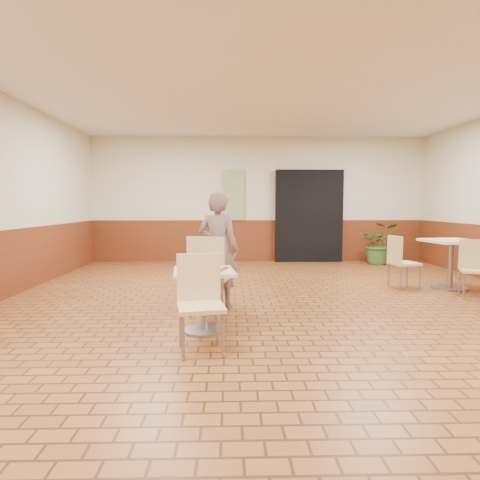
{
  "coord_description": "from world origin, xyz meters",
  "views": [
    {
      "loc": [
        -0.7,
        -4.71,
        1.37
      ],
      "look_at": [
        -0.58,
        0.04,
        0.95
      ],
      "focal_mm": 30.0,
      "sensor_mm": 36.0,
      "label": 1
    }
  ],
  "objects_px": {
    "chair_second_left": "(400,259)",
    "potted_plant": "(379,243)",
    "second_table": "(451,256)",
    "chair_second_front": "(474,265)",
    "paper_cup": "(214,262)",
    "ring_donut": "(194,265)",
    "chair_main_front": "(200,297)",
    "customer": "(218,249)",
    "chair_main_back": "(208,272)",
    "serving_tray": "(204,269)",
    "main_table": "(204,290)",
    "long_john_donut": "(211,266)"
  },
  "relations": [
    {
      "from": "chair_second_left",
      "to": "potted_plant",
      "type": "distance_m",
      "value": 2.77
    },
    {
      "from": "second_table",
      "to": "chair_second_front",
      "type": "distance_m",
      "value": 0.58
    },
    {
      "from": "paper_cup",
      "to": "chair_second_left",
      "type": "height_order",
      "value": "chair_second_left"
    },
    {
      "from": "potted_plant",
      "to": "ring_donut",
      "type": "bearing_deg",
      "value": -128.64
    },
    {
      "from": "chair_main_front",
      "to": "customer",
      "type": "distance_m",
      "value": 1.67
    },
    {
      "from": "chair_second_left",
      "to": "chair_second_front",
      "type": "relative_size",
      "value": 1.02
    },
    {
      "from": "chair_main_back",
      "to": "chair_second_left",
      "type": "bearing_deg",
      "value": -141.05
    },
    {
      "from": "serving_tray",
      "to": "second_table",
      "type": "height_order",
      "value": "second_table"
    },
    {
      "from": "chair_main_back",
      "to": "paper_cup",
      "type": "xyz_separation_m",
      "value": [
        0.09,
        -0.49,
        0.19
      ]
    },
    {
      "from": "main_table",
      "to": "ring_donut",
      "type": "bearing_deg",
      "value": 150.86
    },
    {
      "from": "ring_donut",
      "to": "long_john_donut",
      "type": "distance_m",
      "value": 0.22
    },
    {
      "from": "main_table",
      "to": "second_table",
      "type": "relative_size",
      "value": 0.84
    },
    {
      "from": "chair_second_left",
      "to": "potted_plant",
      "type": "xyz_separation_m",
      "value": [
        0.66,
        2.69,
        -0.0
      ]
    },
    {
      "from": "chair_main_front",
      "to": "paper_cup",
      "type": "distance_m",
      "value": 0.71
    },
    {
      "from": "serving_tray",
      "to": "chair_second_left",
      "type": "xyz_separation_m",
      "value": [
        3.07,
        2.17,
        -0.2
      ]
    },
    {
      "from": "paper_cup",
      "to": "potted_plant",
      "type": "distance_m",
      "value": 5.98
    },
    {
      "from": "main_table",
      "to": "potted_plant",
      "type": "relative_size",
      "value": 0.7
    },
    {
      "from": "chair_second_front",
      "to": "potted_plant",
      "type": "xyz_separation_m",
      "value": [
        -0.18,
        3.31,
        0.01
      ]
    },
    {
      "from": "serving_tray",
      "to": "chair_second_front",
      "type": "relative_size",
      "value": 0.51
    },
    {
      "from": "customer",
      "to": "paper_cup",
      "type": "relative_size",
      "value": 17.58
    },
    {
      "from": "customer",
      "to": "chair_second_left",
      "type": "height_order",
      "value": "customer"
    },
    {
      "from": "second_table",
      "to": "potted_plant",
      "type": "bearing_deg",
      "value": 93.18
    },
    {
      "from": "ring_donut",
      "to": "paper_cup",
      "type": "xyz_separation_m",
      "value": [
        0.21,
        0.05,
        0.03
      ]
    },
    {
      "from": "chair_main_back",
      "to": "chair_second_front",
      "type": "xyz_separation_m",
      "value": [
        3.9,
        0.96,
        -0.08
      ]
    },
    {
      "from": "chair_main_front",
      "to": "long_john_donut",
      "type": "distance_m",
      "value": 0.56
    },
    {
      "from": "main_table",
      "to": "second_table",
      "type": "height_order",
      "value": "second_table"
    },
    {
      "from": "ring_donut",
      "to": "paper_cup",
      "type": "distance_m",
      "value": 0.22
    },
    {
      "from": "chair_main_back",
      "to": "paper_cup",
      "type": "relative_size",
      "value": 11.3
    },
    {
      "from": "chair_main_back",
      "to": "chair_second_front",
      "type": "bearing_deg",
      "value": -154.6
    },
    {
      "from": "ring_donut",
      "to": "second_table",
      "type": "xyz_separation_m",
      "value": [
        3.99,
        2.07,
        -0.17
      ]
    },
    {
      "from": "long_john_donut",
      "to": "potted_plant",
      "type": "xyz_separation_m",
      "value": [
        3.65,
        4.9,
        -0.24
      ]
    },
    {
      "from": "chair_main_back",
      "to": "long_john_donut",
      "type": "xyz_separation_m",
      "value": [
        0.06,
        -0.64,
        0.16
      ]
    },
    {
      "from": "main_table",
      "to": "chair_main_back",
      "type": "bearing_deg",
      "value": 88.48
    },
    {
      "from": "chair_second_front",
      "to": "ring_donut",
      "type": "bearing_deg",
      "value": -139.6
    },
    {
      "from": "ring_donut",
      "to": "long_john_donut",
      "type": "xyz_separation_m",
      "value": [
        0.19,
        -0.1,
        0.0
      ]
    },
    {
      "from": "second_table",
      "to": "chair_second_front",
      "type": "bearing_deg",
      "value": -86.75
    },
    {
      "from": "main_table",
      "to": "potted_plant",
      "type": "bearing_deg",
      "value": 52.49
    },
    {
      "from": "main_table",
      "to": "potted_plant",
      "type": "xyz_separation_m",
      "value": [
        3.73,
        4.86,
        0.03
      ]
    },
    {
      "from": "main_table",
      "to": "customer",
      "type": "distance_m",
      "value": 1.15
    },
    {
      "from": "chair_second_left",
      "to": "main_table",
      "type": "bearing_deg",
      "value": 115.45
    },
    {
      "from": "chair_main_back",
      "to": "long_john_donut",
      "type": "relative_size",
      "value": 6.39
    },
    {
      "from": "paper_cup",
      "to": "serving_tray",
      "type": "bearing_deg",
      "value": -135.11
    },
    {
      "from": "customer",
      "to": "ring_donut",
      "type": "xyz_separation_m",
      "value": [
        -0.23,
        -1.03,
        -0.06
      ]
    },
    {
      "from": "chair_main_front",
      "to": "chair_second_left",
      "type": "bearing_deg",
      "value": 31.32
    },
    {
      "from": "customer",
      "to": "ring_donut",
      "type": "relative_size",
      "value": 13.71
    },
    {
      "from": "serving_tray",
      "to": "ring_donut",
      "type": "relative_size",
      "value": 3.81
    },
    {
      "from": "chair_main_front",
      "to": "chair_main_back",
      "type": "xyz_separation_m",
      "value": [
        0.02,
        1.15,
        0.05
      ]
    },
    {
      "from": "paper_cup",
      "to": "chair_second_front",
      "type": "relative_size",
      "value": 0.1
    },
    {
      "from": "potted_plant",
      "to": "second_table",
      "type": "bearing_deg",
      "value": -86.82
    },
    {
      "from": "serving_tray",
      "to": "main_table",
      "type": "bearing_deg",
      "value": -90.0
    }
  ]
}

